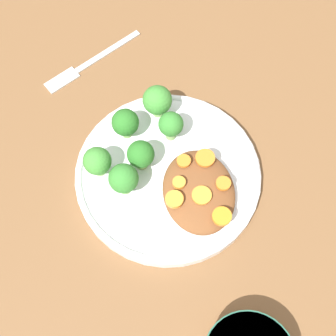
% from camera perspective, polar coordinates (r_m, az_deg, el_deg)
% --- Properties ---
extents(ground_plane, '(4.00, 4.00, 0.00)m').
position_cam_1_polar(ground_plane, '(0.70, 0.00, -1.19)').
color(ground_plane, brown).
extents(plate, '(0.27, 0.27, 0.02)m').
position_cam_1_polar(plate, '(0.69, 0.00, -0.76)').
color(plate, white).
rests_on(plate, ground_plane).
extents(stew_mound, '(0.13, 0.10, 0.03)m').
position_cam_1_polar(stew_mound, '(0.66, 3.77, -2.87)').
color(stew_mound, brown).
rests_on(stew_mound, plate).
extents(broccoli_floret_0, '(0.04, 0.04, 0.05)m').
position_cam_1_polar(broccoli_floret_0, '(0.66, -8.60, 0.77)').
color(broccoli_floret_0, '#759E51').
rests_on(broccoli_floret_0, plate).
extents(broccoli_floret_1, '(0.04, 0.04, 0.05)m').
position_cam_1_polar(broccoli_floret_1, '(0.66, -3.34, 1.61)').
color(broccoli_floret_1, '#759E51').
rests_on(broccoli_floret_1, plate).
extents(broccoli_floret_2, '(0.04, 0.04, 0.05)m').
position_cam_1_polar(broccoli_floret_2, '(0.68, 0.36, 5.26)').
color(broccoli_floret_2, '#7FA85B').
rests_on(broccoli_floret_2, plate).
extents(broccoli_floret_3, '(0.04, 0.04, 0.05)m').
position_cam_1_polar(broccoli_floret_3, '(0.68, -5.22, 5.48)').
color(broccoli_floret_3, '#759E51').
rests_on(broccoli_floret_3, plate).
extents(broccoli_floret_4, '(0.04, 0.04, 0.06)m').
position_cam_1_polar(broccoli_floret_4, '(0.70, -1.53, 8.19)').
color(broccoli_floret_4, '#7FA85B').
rests_on(broccoli_floret_4, plate).
extents(broccoli_floret_5, '(0.04, 0.04, 0.06)m').
position_cam_1_polar(broccoli_floret_5, '(0.64, -5.43, -1.36)').
color(broccoli_floret_5, '#7FA85B').
rests_on(broccoli_floret_5, plate).
extents(carrot_slice_0, '(0.03, 0.03, 0.00)m').
position_cam_1_polar(carrot_slice_0, '(0.66, 4.51, 1.42)').
color(carrot_slice_0, orange).
rests_on(carrot_slice_0, stew_mound).
extents(carrot_slice_1, '(0.02, 0.02, 0.01)m').
position_cam_1_polar(carrot_slice_1, '(0.65, 1.99, 0.60)').
color(carrot_slice_1, orange).
rests_on(carrot_slice_1, stew_mound).
extents(carrot_slice_2, '(0.02, 0.02, 0.01)m').
position_cam_1_polar(carrot_slice_2, '(0.63, 1.08, -3.78)').
color(carrot_slice_2, orange).
rests_on(carrot_slice_2, stew_mound).
extents(carrot_slice_3, '(0.02, 0.02, 0.01)m').
position_cam_1_polar(carrot_slice_3, '(0.64, 1.35, -1.79)').
color(carrot_slice_3, orange).
rests_on(carrot_slice_3, stew_mound).
extents(carrot_slice_4, '(0.03, 0.03, 0.00)m').
position_cam_1_polar(carrot_slice_4, '(0.64, 4.13, -3.34)').
color(carrot_slice_4, orange).
rests_on(carrot_slice_4, stew_mound).
extents(carrot_slice_5, '(0.03, 0.03, 0.01)m').
position_cam_1_polar(carrot_slice_5, '(0.63, 6.58, -5.87)').
color(carrot_slice_5, orange).
rests_on(carrot_slice_5, stew_mound).
extents(carrot_slice_6, '(0.02, 0.02, 0.01)m').
position_cam_1_polar(carrot_slice_6, '(0.64, 6.76, -1.88)').
color(carrot_slice_6, orange).
rests_on(carrot_slice_6, stew_mound).
extents(fork, '(0.11, 0.17, 0.01)m').
position_cam_1_polar(fork, '(0.81, -10.10, 12.23)').
color(fork, '#BCBCBC').
rests_on(fork, ground_plane).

